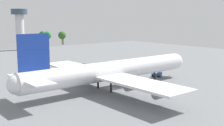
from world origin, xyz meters
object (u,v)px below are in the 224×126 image
cargo_airplane (111,71)px  catering_truck (157,74)px  cargo_loader (83,65)px  pushback_tractor (57,68)px  safety_cone_nose (169,75)px  control_tower (20,25)px  maintenance_van (56,78)px

cargo_airplane → catering_truck: cargo_airplane is taller
cargo_airplane → cargo_loader: (16.53, 41.98, -5.14)m
pushback_tractor → cargo_loader: cargo_loader is taller
cargo_loader → safety_cone_nose: bearing=-67.7°
catering_truck → control_tower: bearing=92.0°
catering_truck → safety_cone_nose: (5.44, -1.88, -0.67)m
cargo_loader → catering_truck: bearing=-73.9°
cargo_airplane → pushback_tractor: (3.30, 43.84, -5.27)m
pushback_tractor → cargo_loader: bearing=-8.0°
safety_cone_nose → control_tower: 134.10m
catering_truck → control_tower: 131.86m
maintenance_van → control_tower: bearing=74.3°
cargo_loader → safety_cone_nose: 43.29m
safety_cone_nose → control_tower: bearing=94.3°
cargo_airplane → cargo_loader: bearing=68.5°
maintenance_van → cargo_loader: 30.93m
safety_cone_nose → cargo_loader: bearing=112.3°
maintenance_van → pushback_tractor: maintenance_van is taller
cargo_airplane → cargo_loader: 45.41m
cargo_airplane → pushback_tractor: cargo_airplane is taller
cargo_airplane → catering_truck: 28.27m
catering_truck → control_tower: control_tower is taller
maintenance_van → safety_cone_nose: size_ratio=8.03×
catering_truck → cargo_airplane: bearing=-172.1°
control_tower → safety_cone_nose: bearing=-85.7°
maintenance_van → catering_truck: size_ratio=1.24×
maintenance_van → pushback_tractor: bearing=60.6°
maintenance_van → safety_cone_nose: (41.17, -21.49, -0.79)m
safety_cone_nose → pushback_tractor: bearing=125.3°
cargo_airplane → control_tower: size_ratio=2.41×
cargo_airplane → catering_truck: bearing=7.9°
cargo_loader → pushback_tractor: bearing=172.0°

